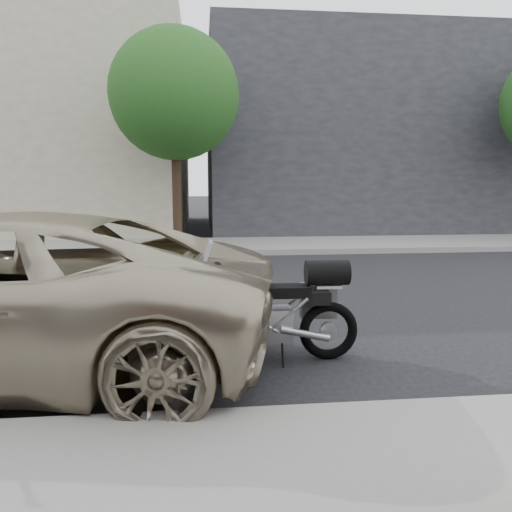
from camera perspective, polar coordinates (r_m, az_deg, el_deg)
The scene contains 6 objects.
ground at distance 8.00m, azimuth 3.61°, elevation -5.19°, with size 120.00×120.00×0.00m, color black.
far_sidewalk at distance 14.33m, azimuth -0.80°, elevation 1.21°, with size 44.00×3.00×0.15m, color gray.
far_building_dark at distance 22.79m, azimuth 15.64°, elevation 12.22°, with size 16.00×11.00×7.00m.
far_building_cream at distance 22.60m, azimuth -26.72°, elevation 12.96°, with size 14.00×11.00×8.00m.
street_tree_mid at distance 13.86m, azimuth -9.31°, elevation 17.72°, with size 3.40×3.40×5.70m.
motorcycle at distance 5.30m, azimuth 2.23°, elevation -6.05°, with size 2.05×0.66×1.29m.
Camera 1 is at (1.33, 7.65, 1.89)m, focal length 35.00 mm.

